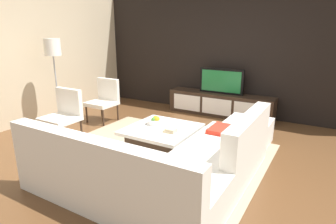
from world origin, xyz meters
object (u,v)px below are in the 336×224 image
(accent_chair_near, at_px, (64,112))
(fruit_bowl, at_px, (156,121))
(media_console, at_px, (220,104))
(book_stack, at_px, (170,131))
(television, at_px, (221,81))
(accent_chair_far, at_px, (105,97))
(floor_lamp, at_px, (53,53))
(ottoman, at_px, (248,132))
(coffee_table, at_px, (162,138))
(sectional_couch, at_px, (163,167))

(accent_chair_near, height_order, fruit_bowl, accent_chair_near)
(media_console, xyz_separation_m, fruit_bowl, (-0.28, -2.20, 0.18))
(book_stack, bearing_deg, television, 92.81)
(fruit_bowl, distance_m, accent_chair_far, 1.80)
(fruit_bowl, bearing_deg, floor_lamp, -179.50)
(television, bearing_deg, accent_chair_near, -124.06)
(book_stack, bearing_deg, media_console, 92.81)
(television, xyz_separation_m, book_stack, (0.12, -2.41, -0.37))
(accent_chair_near, distance_m, book_stack, 1.97)
(accent_chair_near, distance_m, ottoman, 3.15)
(floor_lamp, bearing_deg, coffee_table, -1.85)
(sectional_couch, height_order, coffee_table, sectional_couch)
(coffee_table, height_order, floor_lamp, floor_lamp)
(accent_chair_near, relative_size, accent_chair_far, 1.00)
(coffee_table, xyz_separation_m, accent_chair_near, (-1.73, -0.40, 0.29))
(coffee_table, xyz_separation_m, floor_lamp, (-2.48, 0.08, 1.21))
(sectional_couch, relative_size, accent_chair_near, 2.73)
(sectional_couch, height_order, accent_chair_near, accent_chair_near)
(media_console, bearing_deg, fruit_bowl, -97.26)
(floor_lamp, distance_m, accent_chair_far, 1.30)
(floor_lamp, relative_size, ottoman, 2.41)
(television, distance_m, accent_chair_near, 3.27)
(television, xyz_separation_m, accent_chair_far, (-1.96, -1.55, -0.28))
(media_console, distance_m, ottoman, 1.62)
(media_console, bearing_deg, accent_chair_far, -141.72)
(book_stack, bearing_deg, sectional_couch, -65.09)
(ottoman, distance_m, fruit_bowl, 1.57)
(accent_chair_near, distance_m, fruit_bowl, 1.63)
(ottoman, bearing_deg, accent_chair_far, -175.03)
(accent_chair_near, xyz_separation_m, book_stack, (1.94, 0.29, -0.08))
(sectional_couch, bearing_deg, television, 98.92)
(sectional_couch, bearing_deg, book_stack, 114.91)
(coffee_table, height_order, fruit_bowl, fruit_bowl)
(accent_chair_near, bearing_deg, floor_lamp, 139.33)
(ottoman, xyz_separation_m, book_stack, (-0.86, -1.12, 0.21))
(ottoman, relative_size, fruit_bowl, 2.50)
(floor_lamp, bearing_deg, accent_chair_far, 47.25)
(ottoman, bearing_deg, book_stack, -127.60)
(sectional_couch, distance_m, accent_chair_far, 3.01)
(fruit_bowl, xyz_separation_m, accent_chair_far, (-1.68, 0.65, 0.06))
(ottoman, bearing_deg, media_console, 127.17)
(sectional_couch, xyz_separation_m, floor_lamp, (-3.09, 1.04, 1.12))
(media_console, relative_size, floor_lamp, 1.38)
(television, distance_m, floor_lamp, 3.46)
(media_console, height_order, sectional_couch, sectional_couch)
(media_console, distance_m, coffee_table, 2.30)
(floor_lamp, distance_m, fruit_bowl, 2.50)
(sectional_couch, relative_size, coffee_table, 2.26)
(book_stack, bearing_deg, fruit_bowl, 151.57)
(fruit_bowl, relative_size, accent_chair_far, 0.32)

